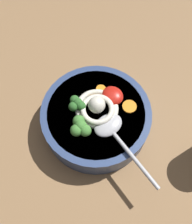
% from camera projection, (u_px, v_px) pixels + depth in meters
% --- Properties ---
extents(table_slab, '(1.31, 1.31, 0.04)m').
position_uv_depth(table_slab, '(87.00, 129.00, 0.61)').
color(table_slab, '#936D47').
rests_on(table_slab, ground).
extents(soup_bowl, '(0.23, 0.23, 0.06)m').
position_uv_depth(soup_bowl, '(96.00, 118.00, 0.57)').
color(soup_bowl, '#334775').
rests_on(soup_bowl, table_slab).
extents(noodle_pile, '(0.10, 0.10, 0.04)m').
position_uv_depth(noodle_pile, '(97.00, 108.00, 0.53)').
color(noodle_pile, silver).
rests_on(noodle_pile, soup_bowl).
extents(soup_spoon, '(0.18, 0.07, 0.02)m').
position_uv_depth(soup_spoon, '(112.00, 130.00, 0.52)').
color(soup_spoon, '#B7B7BC').
rests_on(soup_spoon, soup_bowl).
extents(chili_sauce_dollop, '(0.05, 0.04, 0.02)m').
position_uv_depth(chili_sauce_dollop, '(113.00, 96.00, 0.55)').
color(chili_sauce_dollop, red).
rests_on(chili_sauce_dollop, soup_bowl).
extents(broccoli_floret_near_spoon, '(0.04, 0.03, 0.03)m').
position_uv_depth(broccoli_floret_near_spoon, '(76.00, 104.00, 0.53)').
color(broccoli_floret_near_spoon, '#7A9E60').
rests_on(broccoli_floret_near_spoon, soup_bowl).
extents(broccoli_floret_front, '(0.05, 0.04, 0.04)m').
position_uv_depth(broccoli_floret_front, '(80.00, 127.00, 0.51)').
color(broccoli_floret_front, '#7A9E60').
rests_on(broccoli_floret_front, soup_bowl).
extents(carrot_slice_rear, '(0.02, 0.02, 0.01)m').
position_uv_depth(carrot_slice_rear, '(96.00, 99.00, 0.55)').
color(carrot_slice_rear, orange).
rests_on(carrot_slice_rear, soup_bowl).
extents(carrot_slice_beside_noodles, '(0.03, 0.03, 0.00)m').
position_uv_depth(carrot_slice_beside_noodles, '(129.00, 107.00, 0.55)').
color(carrot_slice_beside_noodles, orange).
rests_on(carrot_slice_beside_noodles, soup_bowl).
extents(carrot_slice_center, '(0.02, 0.02, 0.01)m').
position_uv_depth(carrot_slice_center, '(101.00, 90.00, 0.56)').
color(carrot_slice_center, orange).
rests_on(carrot_slice_center, soup_bowl).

